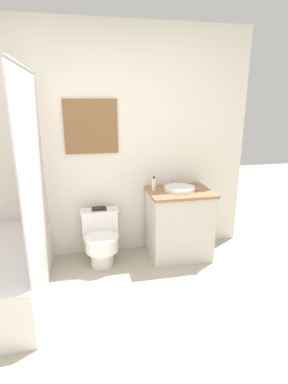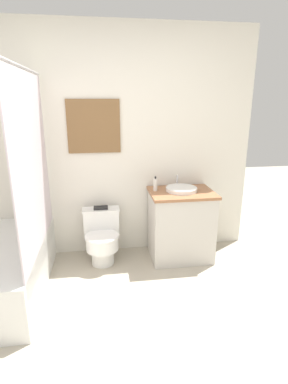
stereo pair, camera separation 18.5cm
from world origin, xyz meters
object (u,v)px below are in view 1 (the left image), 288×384
(toilet, at_px, (101,238))
(soap_bottle, at_px, (154,184))
(book_on_tank, at_px, (99,209))
(sink, at_px, (180,188))

(toilet, bearing_deg, soap_bottle, 3.82)
(toilet, distance_m, book_on_tank, 0.32)
(sink, relative_size, book_on_tank, 2.40)
(sink, height_order, soap_bottle, soap_bottle)
(soap_bottle, bearing_deg, toilet, -176.18)
(soap_bottle, bearing_deg, sink, -9.15)
(toilet, relative_size, sink, 1.53)
(sink, bearing_deg, toilet, 179.66)
(soap_bottle, height_order, book_on_tank, soap_bottle)
(toilet, distance_m, sink, 1.01)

